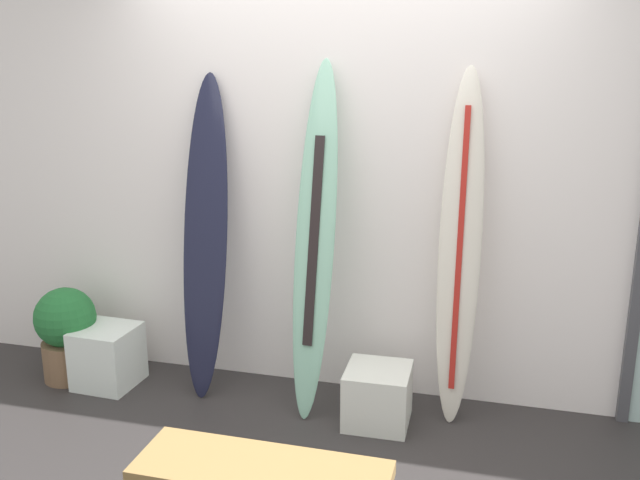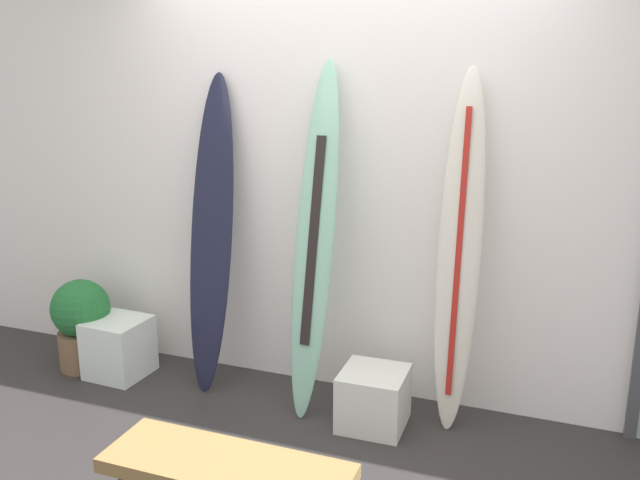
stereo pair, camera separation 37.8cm
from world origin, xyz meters
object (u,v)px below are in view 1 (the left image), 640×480
Objects in this scene: surfboard_ivory at (460,253)px; bench at (262,480)px; surfboard_charcoal at (205,241)px; surfboard_seafoam at (315,241)px; display_block_center at (108,356)px; display_block_left at (378,396)px; potted_plant at (66,331)px.

surfboard_ivory reaches higher than bench.
surfboard_charcoal is 0.96× the size of surfboard_seafoam.
display_block_center is (-1.30, -0.09, -0.80)m from surfboard_seafoam.
display_block_left is 1.27m from bench.
display_block_center is (-1.69, 0.03, 0.03)m from display_block_left.
display_block_center is at bearing 139.27° from bench.
surfboard_ivory is 0.91m from display_block_left.
surfboard_seafoam is at bearing 96.42° from bench.
bench is at bearing -36.04° from potted_plant.
bench is (1.45, -1.25, 0.21)m from display_block_center.
surfboard_charcoal is 1.71m from bench.
display_block_center is 0.62× the size of potted_plant.
surfboard_seafoam is 5.52× the size of display_block_left.
potted_plant is (-2.37, -0.16, -0.64)m from surfboard_ivory.
surfboard_seafoam is 3.32× the size of potted_plant.
surfboard_charcoal is 0.68m from surfboard_seafoam.
surfboard_ivory is 2.23m from display_block_center.
potted_plant is at bearing -177.14° from surfboard_seafoam.
display_block_left is 1.99m from potted_plant.
surfboard_ivory is at bearing 1.38° from surfboard_charcoal.
surfboard_ivory reaches higher than potted_plant.
surfboard_ivory reaches higher than surfboard_charcoal.
surfboard_seafoam is at bearing -4.25° from surfboard_charcoal.
display_block_center is 0.37× the size of bench.
potted_plant is (-0.91, -0.13, -0.61)m from surfboard_charcoal.
surfboard_seafoam is 5.32× the size of display_block_center.
display_block_left is at bearing -9.17° from surfboard_charcoal.
surfboard_ivory is at bearing 27.98° from display_block_left.
surfboard_seafoam is 1.99× the size of bench.
surfboard_seafoam is 1.02× the size of surfboard_ivory.
surfboard_ivory is 1.95× the size of bench.
potted_plant reaches higher than display_block_left.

